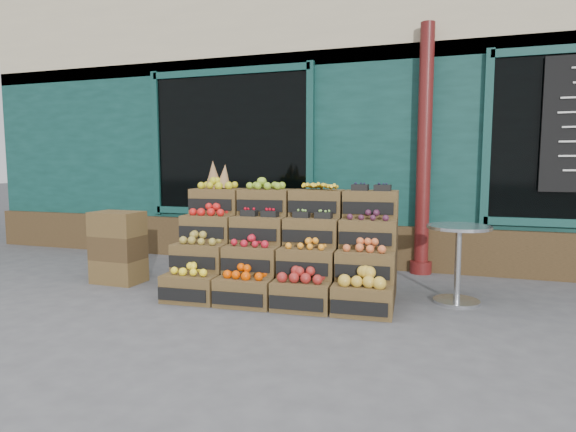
% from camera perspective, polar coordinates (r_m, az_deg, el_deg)
% --- Properties ---
extents(ground, '(60.00, 60.00, 0.00)m').
position_cam_1_polar(ground, '(4.88, -0.36, -10.90)').
color(ground, '#4B4B4E').
rests_on(ground, ground).
extents(shop_facade, '(12.00, 6.24, 4.80)m').
position_cam_1_polar(shop_facade, '(9.70, 9.57, 11.80)').
color(shop_facade, '#103732').
rests_on(shop_facade, ground).
extents(crate_display, '(2.43, 1.29, 1.48)m').
position_cam_1_polar(crate_display, '(5.28, -0.38, -4.52)').
color(crate_display, '#4F3B1F').
rests_on(crate_display, ground).
extents(spare_crates, '(0.59, 0.41, 0.86)m').
position_cam_1_polar(spare_crates, '(6.18, -19.49, -3.51)').
color(spare_crates, '#4F3B1F').
rests_on(spare_crates, ground).
extents(bistro_table, '(0.64, 0.64, 0.81)m').
position_cam_1_polar(bistro_table, '(5.26, 19.52, -4.36)').
color(bistro_table, '#B3B4BA').
rests_on(bistro_table, ground).
extents(shopkeeper, '(0.75, 0.65, 1.75)m').
position_cam_1_polar(shopkeeper, '(7.91, -1.90, 2.11)').
color(shopkeeper, '#164F19').
rests_on(shopkeeper, ground).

